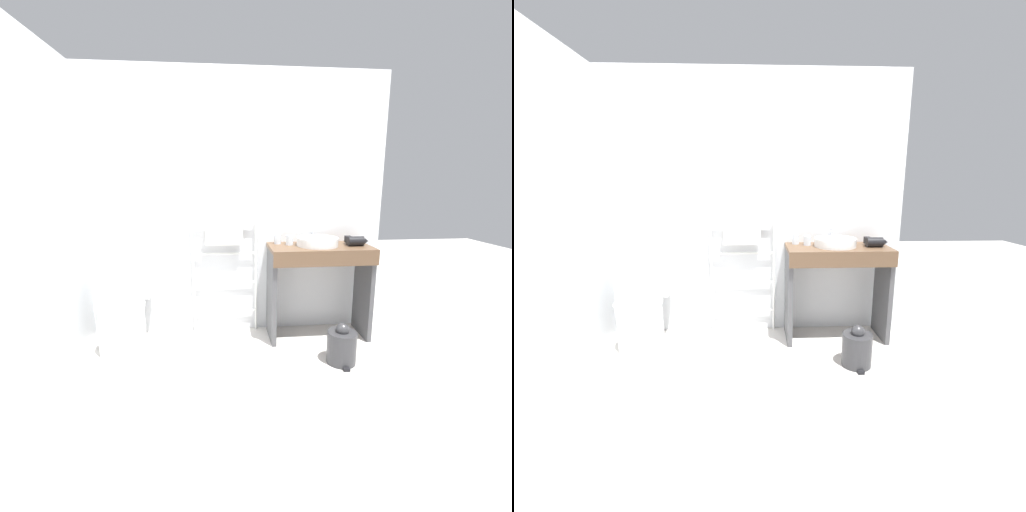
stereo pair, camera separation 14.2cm
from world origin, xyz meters
The scene contains 13 objects.
ground_plane centered at (0.00, 0.00, 0.00)m, with size 12.00×12.00×0.00m, color silver.
wall_back centered at (0.00, 1.39, 1.19)m, with size 2.85×0.12×2.39m, color silver.
wall_side centered at (-1.37, 0.66, 1.19)m, with size 0.12×1.98×2.39m, color silver.
toilet centered at (-0.94, 1.00, 0.32)m, with size 0.40×0.55×0.76m.
towel_radiator centered at (-0.07, 1.28, 0.79)m, with size 0.61×0.06×1.10m.
vanity_counter centered at (0.78, 1.09, 0.58)m, with size 0.91×0.45×0.86m.
sink_basin centered at (0.76, 1.11, 0.90)m, with size 0.37×0.37×0.07m.
faucet centered at (0.76, 1.28, 0.96)m, with size 0.02×0.10×0.15m.
cup_near_wall centered at (0.42, 1.23, 0.91)m, with size 0.06×0.06×0.09m.
cup_near_edge centered at (0.52, 1.17, 0.91)m, with size 0.07×0.07×0.09m.
hair_dryer centered at (1.10, 1.08, 0.91)m, with size 0.19×0.18×0.09m.
trash_bin centered at (0.84, 0.60, 0.14)m, with size 0.23×0.27×0.34m.
bath_mat centered at (-0.92, 0.41, 0.01)m, with size 0.56×0.36×0.01m, color silver.
Camera 2 is at (0.05, -1.84, 1.45)m, focal length 24.00 mm.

